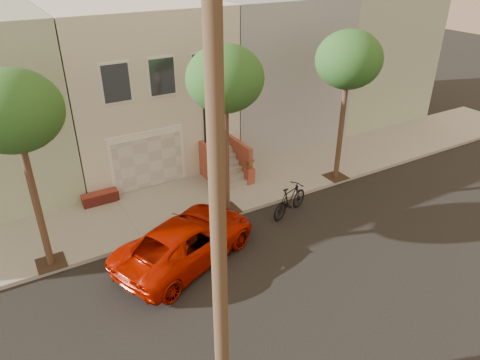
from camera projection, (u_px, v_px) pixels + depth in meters
ground at (259, 279)px, 13.88m from camera, size 90.00×90.00×0.00m
sidewalk at (188, 201)px, 17.93m from camera, size 40.00×3.70×0.15m
house_row at (132, 80)px, 20.70m from camera, size 33.10×11.70×7.00m
tree_left at (13, 113)px, 11.94m from camera, size 2.70×2.57×6.30m
tree_mid at (225, 80)px, 14.83m from camera, size 2.70×2.57×6.30m
tree_right at (349, 61)px, 17.27m from camera, size 2.70×2.57×6.30m
pickup_truck at (186, 240)px, 14.48m from camera, size 5.64×4.11×1.42m
motorcycle at (290, 200)px, 16.96m from camera, size 2.13×1.24×1.24m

